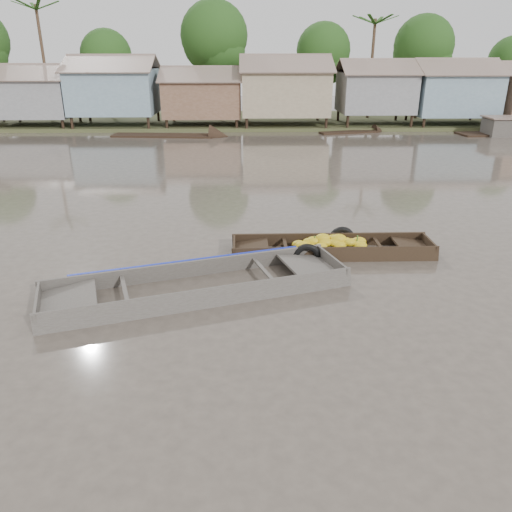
{
  "coord_description": "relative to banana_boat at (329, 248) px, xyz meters",
  "views": [
    {
      "loc": [
        -0.56,
        -10.65,
        5.51
      ],
      "look_at": [
        -0.31,
        0.83,
        0.8
      ],
      "focal_mm": 35.0,
      "sensor_mm": 36.0,
      "label": 1
    }
  ],
  "objects": [
    {
      "name": "viewer_boat",
      "position": [
        -3.63,
        -2.42,
        -0.11
      ],
      "size": [
        7.73,
        4.14,
        0.6
      ],
      "rotation": [
        0.0,
        0.0,
        0.31
      ],
      "color": "#3E3934",
      "rests_on": "ground"
    },
    {
      "name": "banana_boat",
      "position": [
        0.0,
        0.0,
        0.0
      ],
      "size": [
        5.89,
        1.62,
        0.85
      ],
      "rotation": [
        0.0,
        0.0,
        0.01
      ],
      "color": "black",
      "rests_on": "ground"
    },
    {
      "name": "riverbank",
      "position": [
        1.14,
        28.91,
        2.9
      ],
      "size": [
        120.0,
        12.47,
        10.22
      ],
      "color": "#384723",
      "rests_on": "ground"
    },
    {
      "name": "distant_boats",
      "position": [
        12.84,
        21.43,
        0.06
      ],
      "size": [
        35.51,
        15.6,
        1.38
      ],
      "color": "black",
      "rests_on": "ground"
    },
    {
      "name": "ground",
      "position": [
        -1.89,
        -2.95,
        -0.17
      ],
      "size": [
        120.0,
        120.0,
        0.0
      ],
      "primitive_type": "plane",
      "color": "#494038",
      "rests_on": "ground"
    }
  ]
}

